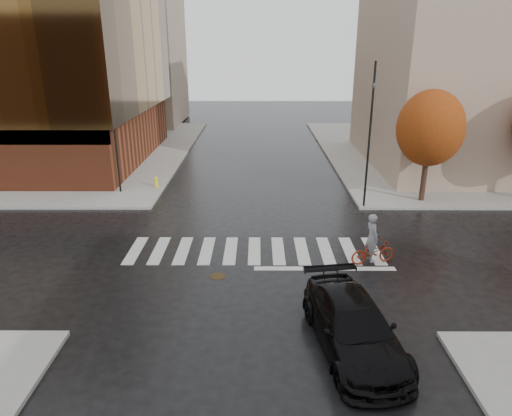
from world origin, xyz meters
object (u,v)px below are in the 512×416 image
at_px(cyclist, 373,247).
at_px(fire_hydrant, 156,181).
at_px(traffic_light_ne, 370,125).
at_px(sedan, 353,326).
at_px(traffic_light_nw, 114,132).

distance_m(cyclist, fire_hydrant, 15.81).
bearing_deg(cyclist, traffic_light_ne, -24.09).
xyz_separation_m(sedan, traffic_light_nw, (-11.68, 15.65, 3.16)).
bearing_deg(traffic_light_ne, cyclist, 95.66).
relative_size(sedan, traffic_light_ne, 0.69).
relative_size(cyclist, traffic_light_nw, 0.33).
xyz_separation_m(traffic_light_nw, fire_hydrant, (2.08, 1.00, -3.42)).
bearing_deg(traffic_light_ne, sedan, 91.49).
height_order(cyclist, traffic_light_ne, traffic_light_ne).
height_order(sedan, traffic_light_nw, traffic_light_nw).
height_order(cyclist, traffic_light_nw, traffic_light_nw).
xyz_separation_m(cyclist, traffic_light_ne, (1.21, 7.04, 4.04)).
height_order(sedan, traffic_light_ne, traffic_light_ne).
bearing_deg(fire_hydrant, traffic_light_nw, -154.37).
distance_m(traffic_light_nw, fire_hydrant, 4.13).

